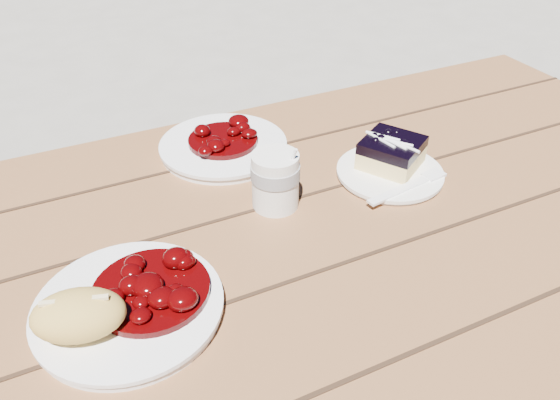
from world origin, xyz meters
name	(u,v)px	position (x,y,z in m)	size (l,w,h in m)	color
picnic_table	(159,362)	(0.00, 0.00, 0.59)	(2.00, 1.55, 0.75)	brown
main_plate	(129,309)	(-0.03, -0.04, 0.76)	(0.22, 0.22, 0.02)	white
goulash_stew	(149,281)	(0.00, -0.04, 0.79)	(0.14, 0.14, 0.04)	#3D0203
bread_roll	(78,315)	(-0.08, -0.06, 0.79)	(0.10, 0.07, 0.05)	gold
dessert_plate	(390,173)	(0.43, 0.07, 0.76)	(0.17, 0.17, 0.01)	white
blueberry_cake	(392,152)	(0.44, 0.09, 0.78)	(0.12, 0.12, 0.05)	#F8DC87
fork_dessert	(400,190)	(0.41, 0.02, 0.76)	(0.03, 0.16, 0.01)	white
coffee_cup	(275,181)	(0.23, 0.08, 0.79)	(0.07, 0.07, 0.09)	white
second_plate	(223,147)	(0.21, 0.27, 0.76)	(0.22, 0.22, 0.02)	white
second_stew	(222,132)	(0.21, 0.27, 0.79)	(0.12, 0.12, 0.04)	#3D0203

